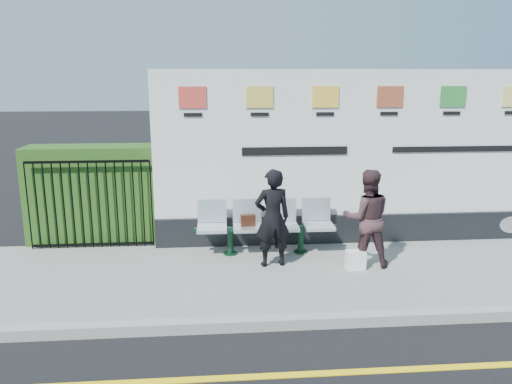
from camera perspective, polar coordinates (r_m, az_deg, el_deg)
ground at (r=5.97m, az=21.33°, el=-18.19°), size 80.00×80.00×0.00m
pavement at (r=8.01m, az=13.58°, el=-8.88°), size 14.00×3.00×0.12m
kerb at (r=6.73m, az=17.62°, el=-13.47°), size 14.00×0.18×0.14m
yellow_line at (r=5.97m, az=21.33°, el=-18.16°), size 14.00×0.10×0.01m
billboard at (r=9.03m, az=14.42°, el=2.57°), size 8.00×0.30×3.00m
hedge at (r=9.32m, az=-17.80°, el=-0.16°), size 2.35×0.70×1.70m
railing at (r=8.91m, az=-18.40°, el=-1.33°), size 2.05×0.06×1.54m
bench at (r=8.33m, az=1.11°, el=-5.42°), size 2.26×0.61×0.48m
woman_left at (r=7.66m, az=1.89°, el=-2.99°), size 0.61×0.45×1.53m
woman_right at (r=7.85m, az=12.55°, el=-2.94°), size 0.78×0.63×1.53m
handbag_brown at (r=8.21m, az=-0.93°, el=-3.25°), size 0.25×0.13×0.19m
carrier_bag_white at (r=7.85m, az=11.31°, el=-7.61°), size 0.29×0.17×0.29m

